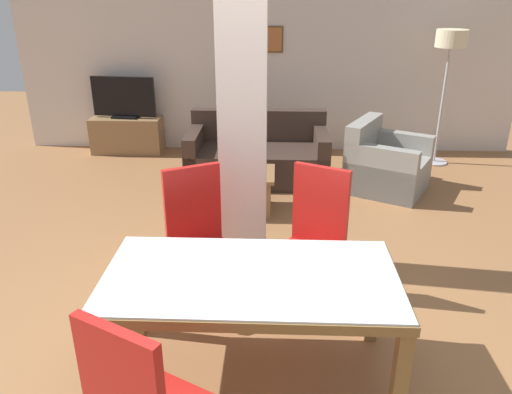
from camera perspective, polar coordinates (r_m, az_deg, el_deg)
ground_plane at (r=3.39m, az=-0.57°, el=-19.65°), size 18.00×18.00×0.00m
back_wall at (r=7.40m, az=1.30°, el=15.68°), size 7.20×0.09×2.70m
divider_pillar at (r=4.06m, az=-1.52°, el=9.49°), size 0.39×0.31×2.70m
dining_table at (r=3.02m, az=-0.62°, el=-11.23°), size 1.74×0.90×0.75m
dining_chair_far_left at (r=3.79m, az=-6.55°, el=-4.46°), size 0.62×0.62×1.08m
dining_chair_far_right at (r=3.79m, az=6.59°, el=-4.47°), size 0.62×0.62×1.08m
sofa at (r=6.38m, az=0.20°, el=4.61°), size 1.75×0.94×0.82m
armchair at (r=6.22m, az=14.51°, el=3.42°), size 1.15×1.16×0.83m
coffee_table at (r=5.45m, az=-1.34°, el=0.70°), size 0.66×0.57×0.45m
bottle at (r=5.24m, az=-3.27°, el=3.36°), size 0.08×0.08×0.24m
tv_stand at (r=7.66m, az=-14.48°, el=6.88°), size 1.02×0.40×0.52m
tv_screen at (r=7.54m, az=-14.90°, el=10.88°), size 0.92×0.24×0.59m
floor_lamp at (r=7.16m, az=21.28°, el=15.32°), size 0.40×0.40×1.78m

